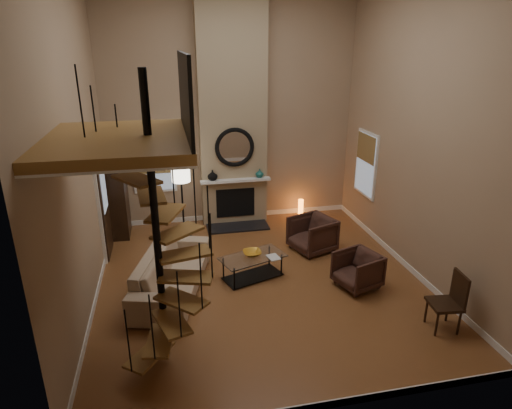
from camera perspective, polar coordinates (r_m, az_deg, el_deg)
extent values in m
cube|color=#9A6031|center=(8.53, 0.56, -9.81)|extent=(6.00, 6.50, 0.01)
cube|color=tan|center=(10.67, -3.23, 12.11)|extent=(6.00, 0.02, 5.50)
cube|color=tan|center=(4.52, 9.59, 0.21)|extent=(6.00, 0.02, 5.50)
cube|color=tan|center=(7.49, -22.58, 6.99)|extent=(0.02, 6.50, 5.50)
cube|color=tan|center=(8.68, 20.62, 8.92)|extent=(0.02, 6.50, 5.50)
cube|color=white|center=(11.37, -2.96, -1.43)|extent=(6.00, 0.02, 0.12)
cube|color=white|center=(6.01, 7.91, -24.59)|extent=(6.00, 0.02, 0.12)
cube|color=white|center=(8.46, -20.02, -10.96)|extent=(0.02, 6.50, 0.12)
cube|color=white|center=(9.52, 18.56, -7.10)|extent=(0.02, 6.50, 0.12)
cube|color=#9D8866|center=(10.49, -3.07, 11.96)|extent=(1.60, 0.38, 5.50)
cube|color=black|center=(10.77, -2.39, -2.93)|extent=(1.50, 0.60, 0.04)
cube|color=black|center=(10.84, -2.69, 0.24)|extent=(0.95, 0.02, 0.72)
cube|color=white|center=(10.58, -2.67, 3.14)|extent=(1.70, 0.18, 0.06)
torus|color=black|center=(10.42, -2.79, 7.44)|extent=(0.94, 0.10, 0.94)
cylinder|color=white|center=(10.43, -2.80, 7.45)|extent=(0.80, 0.01, 0.80)
imported|color=black|center=(10.50, -5.69, 3.81)|extent=(0.24, 0.24, 0.25)
imported|color=#185650|center=(10.68, 0.47, 4.10)|extent=(0.20, 0.20, 0.21)
cube|color=white|center=(10.77, -13.18, 5.43)|extent=(1.02, 0.04, 1.52)
cube|color=#8C9EB2|center=(10.74, -13.18, 5.39)|extent=(0.90, 0.01, 1.40)
cube|color=#9D7E46|center=(10.68, -13.27, 6.46)|extent=(0.90, 0.01, 0.98)
cube|color=white|center=(10.62, 14.15, 5.13)|extent=(0.04, 1.02, 1.52)
cube|color=#8C9EB2|center=(10.61, 14.03, 5.13)|extent=(0.01, 0.90, 1.40)
cube|color=#9D7E46|center=(10.51, 14.13, 7.15)|extent=(0.01, 0.90, 0.63)
cube|color=white|center=(9.65, -19.33, -0.38)|extent=(0.06, 1.05, 2.16)
cube|color=black|center=(9.66, -19.10, -0.50)|extent=(0.05, 0.90, 2.05)
cube|color=#8C9EB2|center=(9.52, -19.22, 1.90)|extent=(0.01, 0.60, 0.90)
cube|color=olive|center=(5.53, -17.52, 7.90)|extent=(1.70, 2.20, 0.12)
cube|color=white|center=(5.55, -17.44, 7.15)|extent=(1.70, 2.20, 0.03)
cube|color=black|center=(5.43, -9.25, 14.03)|extent=(0.04, 2.20, 0.94)
cylinder|color=black|center=(5.86, -12.91, -3.04)|extent=(0.10, 0.10, 4.02)
cube|color=olive|center=(6.52, -13.70, -18.45)|extent=(0.71, 0.78, 0.04)
cylinder|color=black|center=(6.03, -16.33, -16.73)|extent=(0.02, 0.02, 0.94)
cube|color=olive|center=(6.30, -12.41, -16.92)|extent=(0.46, 0.77, 0.04)
cylinder|color=black|center=(5.74, -13.40, -15.34)|extent=(0.02, 0.02, 0.94)
cube|color=olive|center=(6.15, -10.93, -14.81)|extent=(0.55, 0.79, 0.04)
cylinder|color=black|center=(5.60, -9.99, -12.79)|extent=(0.02, 0.02, 0.94)
cube|color=olive|center=(6.08, -9.70, -12.21)|extent=(0.75, 0.74, 0.04)
cylinder|color=black|center=(5.64, -7.20, -9.32)|extent=(0.02, 0.02, 0.94)
cube|color=olive|center=(6.08, -9.09, -9.32)|extent=(0.79, 0.53, 0.04)
cylinder|color=black|center=(5.79, -5.86, -5.48)|extent=(0.02, 0.02, 0.94)
cube|color=olive|center=(6.11, -9.26, -6.40)|extent=(0.77, 0.48, 0.04)
cylinder|color=black|center=(6.01, -6.20, -1.81)|extent=(0.02, 0.02, 0.94)
cube|color=olive|center=(6.14, -10.19, -3.64)|extent=(0.77, 0.72, 0.04)
cylinder|color=black|center=(6.20, -8.01, 1.39)|extent=(0.02, 0.02, 0.94)
cube|color=olive|center=(6.14, -11.70, -1.13)|extent=(0.58, 0.79, 0.04)
cylinder|color=black|center=(6.30, -10.82, 4.03)|extent=(0.02, 0.02, 0.94)
cube|color=olive|center=(6.08, -13.50, 1.12)|extent=(0.41, 0.75, 0.04)
cylinder|color=black|center=(6.29, -14.15, 6.19)|extent=(0.02, 0.02, 0.94)
cube|color=olive|center=(5.95, -15.28, 3.18)|extent=(0.68, 0.79, 0.04)
cylinder|color=black|center=(6.14, -17.46, 8.03)|extent=(0.02, 0.02, 0.94)
cube|color=olive|center=(5.76, -16.73, 5.18)|extent=(0.80, 0.64, 0.04)
cylinder|color=black|center=(5.87, -20.22, 9.77)|extent=(0.02, 0.02, 0.94)
cube|color=olive|center=(5.54, -17.56, 7.29)|extent=(0.72, 0.34, 0.04)
cylinder|color=black|center=(5.51, -21.88, 11.70)|extent=(0.02, 0.02, 0.94)
cube|color=black|center=(10.57, -17.56, 1.03)|extent=(0.40, 0.85, 1.90)
imported|color=tan|center=(8.17, -10.90, -8.46)|extent=(1.60, 2.64, 0.72)
imported|color=#3F241D|center=(9.66, 7.68, -3.80)|extent=(1.09, 1.07, 0.78)
imported|color=#3F241D|center=(8.38, 13.43, -8.18)|extent=(0.92, 0.91, 0.67)
cube|color=silver|center=(8.40, -0.44, -6.85)|extent=(1.36, 0.98, 0.02)
cube|color=black|center=(8.60, -0.43, -9.31)|extent=(1.23, 0.85, 0.02)
cylinder|color=black|center=(8.11, -2.84, -9.71)|extent=(0.04, 0.04, 0.45)
cylinder|color=black|center=(8.59, 3.34, -7.90)|extent=(0.04, 0.04, 0.45)
cylinder|color=black|center=(8.45, -4.27, -8.41)|extent=(0.04, 0.04, 0.45)
cylinder|color=black|center=(8.91, 1.74, -6.76)|extent=(0.04, 0.04, 0.45)
imported|color=gold|center=(8.42, -0.51, -6.35)|extent=(0.35, 0.35, 0.09)
imported|color=gray|center=(8.33, 2.15, -6.94)|extent=(0.26, 0.31, 0.03)
cylinder|color=black|center=(10.34, -9.27, -4.28)|extent=(0.37, 0.37, 0.03)
cylinder|color=black|center=(10.04, -9.52, -0.21)|extent=(0.04, 0.04, 1.58)
cylinder|color=#F2E5C6|center=(9.80, -9.78, 3.90)|extent=(0.41, 0.41, 0.33)
cylinder|color=orange|center=(11.37, 5.84, -0.49)|extent=(0.13, 0.13, 0.47)
cube|color=black|center=(7.61, 23.34, -11.86)|extent=(0.51, 0.51, 0.05)
cube|color=black|center=(7.58, 25.01, -9.98)|extent=(0.09, 0.44, 0.54)
cylinder|color=black|center=(7.52, 22.49, -14.22)|extent=(0.04, 0.04, 0.43)
cylinder|color=black|center=(7.68, 24.94, -13.82)|extent=(0.04, 0.04, 0.43)
cylinder|color=black|center=(7.78, 21.29, -12.78)|extent=(0.04, 0.04, 0.43)
cylinder|color=black|center=(7.94, 23.68, -12.44)|extent=(0.04, 0.04, 0.43)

